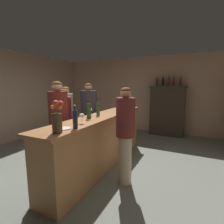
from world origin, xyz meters
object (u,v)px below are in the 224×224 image
at_px(wine_bottle_chardonnay, 75,118).
at_px(patron_redhead, 59,123).
at_px(wine_glass_front, 90,110).
at_px(bar_counter, 102,141).
at_px(display_cabinet, 167,110).
at_px(wine_bottle_syrah, 98,108).
at_px(display_bottle_midright, 174,81).
at_px(patron_near_entrance, 65,118).
at_px(bartender, 125,132).
at_px(wine_glass_mid, 82,116).
at_px(display_bottle_right, 181,81).
at_px(wine_bottle_malbec, 131,103).
at_px(patron_tall, 89,115).
at_px(display_bottle_center, 169,81).
at_px(patron_by_cabinet, 66,114).
at_px(display_bottle_left, 157,82).
at_px(wine_bottle_merlot, 89,110).
at_px(display_bottle_midleft, 163,81).
at_px(flower_arrangement, 57,116).
at_px(cheese_plate, 64,128).

bearing_deg(wine_bottle_chardonnay, patron_redhead, 146.93).
bearing_deg(wine_glass_front, bar_counter, 39.32).
xyz_separation_m(display_cabinet, wine_bottle_syrah, (-0.92, -2.90, 0.35)).
bearing_deg(display_bottle_midright, patron_near_entrance, -129.41).
xyz_separation_m(display_bottle_midright, bartender, (-0.37, -3.25, -0.88)).
xyz_separation_m(wine_glass_mid, display_bottle_right, (1.14, 3.62, 0.60)).
bearing_deg(wine_bottle_malbec, wine_bottle_chardonnay, -89.53).
bearing_deg(wine_bottle_syrah, patron_tall, 137.00).
distance_m(display_bottle_center, patron_by_cabinet, 3.33).
bearing_deg(wine_bottle_malbec, display_bottle_left, 78.28).
bearing_deg(patron_near_entrance, wine_bottle_syrah, -14.78).
bearing_deg(wine_bottle_chardonnay, wine_bottle_malbec, 90.47).
bearing_deg(patron_by_cabinet, patron_tall, 2.14).
xyz_separation_m(display_bottle_right, patron_tall, (-1.86, -2.36, -0.85)).
bearing_deg(bar_counter, wine_bottle_merlot, -97.27).
bearing_deg(bar_counter, display_bottle_midleft, 76.38).
xyz_separation_m(wine_bottle_merlot, wine_bottle_malbec, (0.22, 1.65, -0.02)).
xyz_separation_m(patron_tall, patron_by_cabinet, (-0.85, 0.18, -0.04)).
distance_m(bar_counter, display_bottle_midleft, 3.19).
xyz_separation_m(wine_bottle_chardonnay, display_bottle_midright, (0.84, 3.93, 0.57)).
distance_m(wine_glass_front, bartender, 0.91).
distance_m(wine_bottle_chardonnay, display_bottle_midright, 4.05).
distance_m(bar_counter, patron_near_entrance, 1.21).
relative_size(display_cabinet, wine_glass_mid, 10.39).
bearing_deg(display_bottle_center, wine_bottle_syrah, -107.60).
bearing_deg(bartender, display_bottle_right, -107.85).
relative_size(display_cabinet, flower_arrangement, 3.99).
distance_m(wine_bottle_malbec, cheese_plate, 2.44).
bearing_deg(patron_tall, wine_bottle_merlot, -28.30).
xyz_separation_m(display_cabinet, display_bottle_right, (0.36, 0.00, 0.92)).
height_order(flower_arrangement, display_bottle_center, display_bottle_center).
bearing_deg(patron_tall, patron_near_entrance, -123.15).
xyz_separation_m(display_cabinet, patron_by_cabinet, (-2.35, -2.18, 0.03)).
bearing_deg(wine_glass_mid, wine_bottle_merlot, 108.50).
relative_size(wine_bottle_merlot, display_bottle_midleft, 0.98).
distance_m(wine_bottle_chardonnay, patron_near_entrance, 1.88).
bearing_deg(display_bottle_right, display_bottle_midleft, 180.00).
bearing_deg(wine_bottle_merlot, wine_glass_mid, -71.50).
bearing_deg(display_cabinet, flower_arrangement, -100.01).
bearing_deg(patron_redhead, display_bottle_right, 40.54).
bearing_deg(flower_arrangement, display_bottle_midleft, 82.28).
distance_m(display_cabinet, display_bottle_center, 0.93).
bearing_deg(cheese_plate, display_bottle_left, 83.85).
distance_m(wine_bottle_merlot, patron_redhead, 0.63).
bearing_deg(display_bottle_left, display_bottle_midright, 0.00).
relative_size(display_cabinet, wine_glass_front, 10.37).
height_order(display_cabinet, flower_arrangement, display_cabinet).
bearing_deg(patron_tall, wine_glass_front, -26.33).
distance_m(display_cabinet, wine_bottle_malbec, 1.76).
bearing_deg(display_bottle_right, display_cabinet, 180.00).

